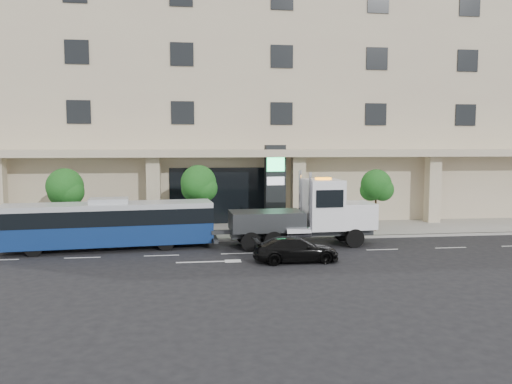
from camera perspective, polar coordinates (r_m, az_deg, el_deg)
The scene contains 11 objects.
ground at distance 28.20m, azimuth -2.35°, elevation -6.39°, with size 120.00×120.00×0.00m, color black.
sidewalk at distance 33.08m, azimuth -3.08°, elevation -4.51°, with size 120.00×6.00×0.15m, color gray.
curb at distance 30.14m, azimuth -2.67°, elevation -5.48°, with size 120.00×0.30×0.15m, color gray.
convention_center at distance 43.20m, azimuth -4.15°, elevation 10.97°, with size 60.00×17.60×20.00m.
tree_left at distance 32.14m, azimuth -20.95°, elevation 0.31°, with size 2.27×2.20×4.22m.
tree_mid at distance 31.20m, azimuth -6.54°, elevation 0.76°, with size 2.28×2.20×4.38m.
tree_right at distance 33.38m, azimuth 13.61°, elevation 0.56°, with size 2.10×2.00×4.04m.
city_bus at distance 28.66m, azimuth -16.42°, elevation -3.47°, with size 11.44×3.50×2.85m.
tow_truck at distance 28.70m, azimuth 6.06°, elevation -2.64°, with size 9.41×2.67×4.28m.
black_sedan at distance 24.88m, azimuth 4.56°, elevation -6.55°, with size 1.72×4.23×1.23m, color black.
signage_pylon at distance 34.07m, azimuth 2.20°, elevation 0.75°, with size 1.45×0.69×5.62m.
Camera 1 is at (-2.30, -27.51, 5.74)m, focal length 35.00 mm.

